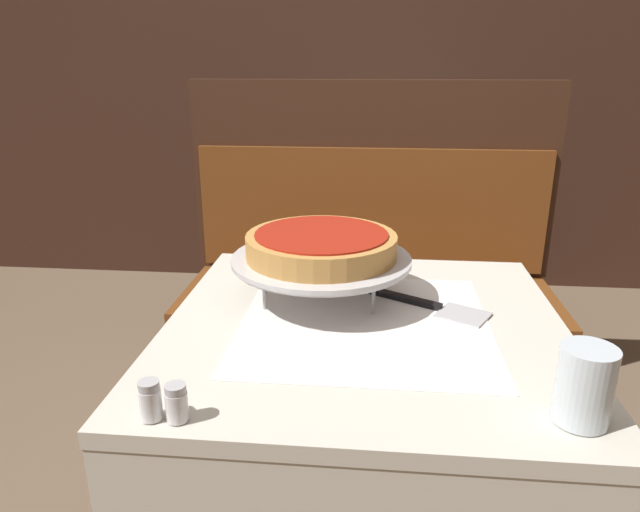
# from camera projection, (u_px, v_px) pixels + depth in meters

# --- Properties ---
(dining_table_front) EXTENTS (0.80, 0.80, 0.75)m
(dining_table_front) POSITION_uv_depth(u_px,v_px,m) (364.00, 365.00, 1.18)
(dining_table_front) COLOR beige
(dining_table_front) RESTS_ON ground_plane
(dining_table_rear) EXTENTS (0.72, 0.72, 0.75)m
(dining_table_rear) POSITION_uv_depth(u_px,v_px,m) (390.00, 189.00, 2.84)
(dining_table_rear) COLOR #1E6B33
(dining_table_rear) RESTS_ON ground_plane
(booth_bench) EXTENTS (1.32, 0.52, 1.19)m
(booth_bench) POSITION_uv_depth(u_px,v_px,m) (368.00, 324.00, 2.09)
(booth_bench) COLOR #3D2316
(booth_bench) RESTS_ON ground_plane
(back_wall_panel) EXTENTS (6.00, 0.04, 2.40)m
(back_wall_panel) POSITION_uv_depth(u_px,v_px,m) (376.00, 71.00, 3.08)
(back_wall_panel) COLOR #3D2319
(back_wall_panel) RESTS_ON ground_plane
(pizza_pan_stand) EXTENTS (0.39, 0.39, 0.10)m
(pizza_pan_stand) POSITION_uv_depth(u_px,v_px,m) (321.00, 261.00, 1.23)
(pizza_pan_stand) COLOR #ADADB2
(pizza_pan_stand) RESTS_ON dining_table_front
(deep_dish_pizza) EXTENTS (0.32, 0.32, 0.05)m
(deep_dish_pizza) POSITION_uv_depth(u_px,v_px,m) (321.00, 245.00, 1.22)
(deep_dish_pizza) COLOR #C68E47
(deep_dish_pizza) RESTS_ON pizza_pan_stand
(pizza_server) EXTENTS (0.27, 0.18, 0.01)m
(pizza_server) POSITION_uv_depth(u_px,v_px,m) (427.00, 305.00, 1.22)
(pizza_server) COLOR #BCBCC1
(pizza_server) RESTS_ON dining_table_front
(water_glass_near) EXTENTS (0.08, 0.08, 0.12)m
(water_glass_near) POSITION_uv_depth(u_px,v_px,m) (585.00, 385.00, 0.82)
(water_glass_near) COLOR silver
(water_glass_near) RESTS_ON dining_table_front
(salt_shaker) EXTENTS (0.03, 0.03, 0.06)m
(salt_shaker) POSITION_uv_depth(u_px,v_px,m) (150.00, 400.00, 0.83)
(salt_shaker) COLOR silver
(salt_shaker) RESTS_ON dining_table_front
(pepper_shaker) EXTENTS (0.03, 0.03, 0.06)m
(pepper_shaker) POSITION_uv_depth(u_px,v_px,m) (177.00, 403.00, 0.83)
(pepper_shaker) COLOR silver
(pepper_shaker) RESTS_ON dining_table_front
(condiment_caddy) EXTENTS (0.14, 0.14, 0.18)m
(condiment_caddy) POSITION_uv_depth(u_px,v_px,m) (399.00, 164.00, 2.70)
(condiment_caddy) COLOR black
(condiment_caddy) RESTS_ON dining_table_rear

